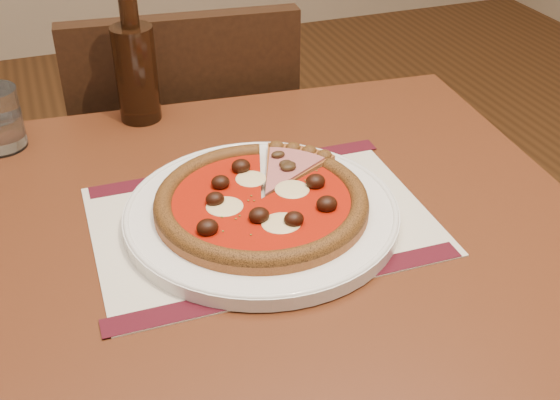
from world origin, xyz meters
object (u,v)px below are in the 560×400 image
object	(u,v)px
table	(285,289)
bottle	(136,69)
chair_far	(187,176)
pizza	(261,201)
plate	(262,214)

from	to	relation	value
table	bottle	bearing A→B (deg)	107.12
chair_far	pizza	size ratio (longest dim) A/B	3.23
plate	bottle	xyz separation A→B (m)	(-0.09, 0.35, 0.08)
table	bottle	xyz separation A→B (m)	(-0.11, 0.37, 0.19)
bottle	table	bearing A→B (deg)	-72.88
bottle	pizza	bearing A→B (deg)	-75.36
table	pizza	size ratio (longest dim) A/B	3.17
table	chair_far	bearing A→B (deg)	90.79
plate	pizza	bearing A→B (deg)	-129.12
bottle	chair_far	bearing A→B (deg)	61.90
table	chair_far	distance (m)	0.59
pizza	bottle	bearing A→B (deg)	104.64
chair_far	bottle	distance (m)	0.40
plate	pizza	xyz separation A→B (m)	(-0.00, -0.00, 0.02)
plate	bottle	distance (m)	0.37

